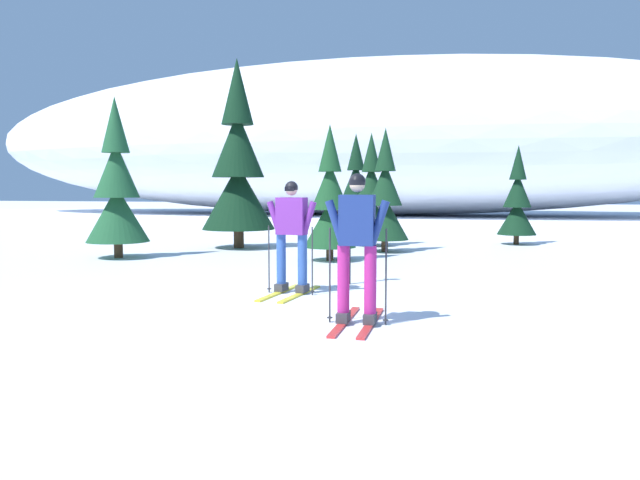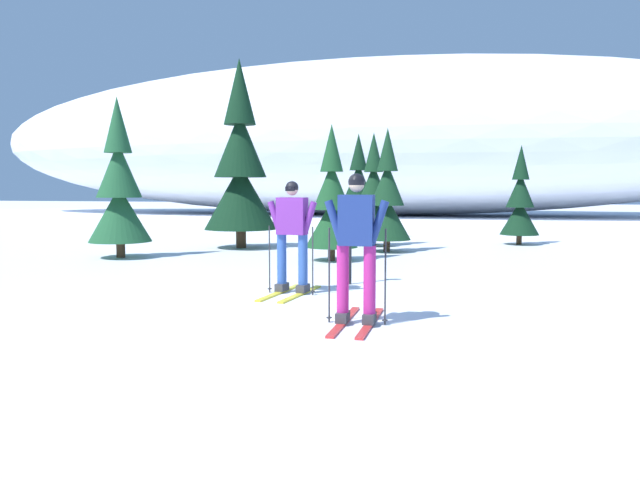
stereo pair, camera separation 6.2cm
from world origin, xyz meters
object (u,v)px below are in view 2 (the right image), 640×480
object	(u,v)px
pine_tree_center_right	(373,199)
pine_tree_center_left	(358,195)
skier_navy_jacket	(356,246)
pine_tree_far_left	(119,191)
pine_tree_center	(332,204)
pine_tree_right	(387,200)
skier_purple_jacket	(292,234)
pine_tree_far_right	(520,203)
pine_tree_left	(240,169)
trail_marker_post	(350,234)

from	to	relation	value
pine_tree_center_right	pine_tree_center_left	bearing A→B (deg)	111.41
skier_navy_jacket	pine_tree_far_left	xyz separation A→B (m)	(-6.88, 5.79, 0.63)
pine_tree_center_left	pine_tree_center_right	distance (m)	2.33
pine_tree_center	pine_tree_right	xyz separation A→B (m)	(0.96, 2.28, 0.04)
pine_tree_center_right	skier_purple_jacket	bearing A→B (deg)	-89.65
pine_tree_right	pine_tree_far_right	world-z (taller)	pine_tree_right
pine_tree_far_right	skier_navy_jacket	bearing A→B (deg)	-102.84
pine_tree_center_left	pine_tree_center	size ratio (longest dim) A/B	1.10
skier_navy_jacket	pine_tree_left	bearing A→B (deg)	119.46
pine_tree_center_right	pine_tree_far_left	bearing A→B (deg)	-140.21
pine_tree_center_right	pine_tree_right	bearing A→B (deg)	-68.67
skier_navy_jacket	pine_tree_center_left	size ratio (longest dim) A/B	0.54
pine_tree_center_left	trail_marker_post	bearing A→B (deg)	-80.27
pine_tree_left	pine_tree_center	size ratio (longest dim) A/B	1.67
pine_tree_right	trail_marker_post	distance (m)	5.63
pine_tree_left	pine_tree_far_right	bearing A→B (deg)	21.05
skier_purple_jacket	pine_tree_center_left	size ratio (longest dim) A/B	0.52
skier_purple_jacket	pine_tree_right	size ratio (longest dim) A/B	0.55
skier_navy_jacket	trail_marker_post	bearing A→B (deg)	102.89
pine_tree_center_left	pine_tree_center_right	world-z (taller)	pine_tree_center_left
pine_tree_center_right	pine_tree_far_right	world-z (taller)	pine_tree_center_right
pine_tree_right	trail_marker_post	xyz separation A→B (m)	(0.14, -5.61, -0.48)
pine_tree_center_left	pine_tree_right	world-z (taller)	pine_tree_center_left
pine_tree_far_left	trail_marker_post	xyz separation A→B (m)	(6.17, -2.69, -0.73)
pine_tree_center	pine_tree_left	bearing A→B (deg)	143.17
skier_purple_jacket	pine_tree_far_left	size ratio (longest dim) A/B	0.46
skier_purple_jacket	pine_tree_center_left	xyz separation A→B (m)	(-0.90, 10.49, 0.49)
pine_tree_far_left	pine_tree_far_right	distance (m)	11.26
pine_tree_far_left	pine_tree_left	size ratio (longest dim) A/B	0.73
pine_tree_left	pine_tree_far_right	size ratio (longest dim) A/B	1.78
pine_tree_center	pine_tree_right	bearing A→B (deg)	67.16
pine_tree_left	pine_tree_right	distance (m)	4.21
pine_tree_center_left	pine_tree_far_right	size ratio (longest dim) A/B	1.17
pine_tree_far_left	pine_tree_far_right	bearing A→B (deg)	31.89
skier_purple_jacket	pine_tree_center_right	bearing A→B (deg)	90.35
pine_tree_far_left	pine_tree_center	bearing A→B (deg)	7.18
pine_tree_far_left	pine_tree_center_right	size ratio (longest dim) A/B	1.18
pine_tree_center_left	pine_tree_far_right	xyz separation A→B (m)	(4.99, -0.73, -0.21)
pine_tree_center	pine_tree_far_right	distance (m)	6.95
pine_tree_center_left	pine_tree_far_left	bearing A→B (deg)	-124.37
pine_tree_right	pine_tree_center	bearing A→B (deg)	-112.84
skier_purple_jacket	pine_tree_center	distance (m)	4.49
pine_tree_center_right	pine_tree_far_right	size ratio (longest dim) A/B	1.11
pine_tree_far_left	pine_tree_left	distance (m)	3.61
pine_tree_far_left	pine_tree_center_right	world-z (taller)	pine_tree_far_left
pine_tree_center	pine_tree_far_right	bearing A→B (deg)	49.82
skier_purple_jacket	skier_navy_jacket	size ratio (longest dim) A/B	0.96
pine_tree_far_left	pine_tree_center	xyz separation A→B (m)	(5.08, 0.64, -0.30)
pine_tree_center	trail_marker_post	world-z (taller)	pine_tree_center
skier_navy_jacket	pine_tree_left	size ratio (longest dim) A/B	0.35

